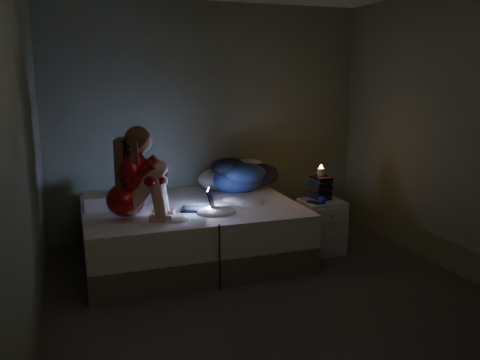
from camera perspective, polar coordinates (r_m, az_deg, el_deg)
name	(u,v)px	position (r m, az deg, el deg)	size (l,w,h in m)	color
floor	(274,299)	(4.19, 3.96, -13.71)	(3.60, 3.80, 0.02)	#393634
wall_back	(210,121)	(5.60, -3.57, 6.82)	(3.60, 0.02, 2.60)	#5C6448
wall_front	(459,201)	(2.22, 24.18, -2.25)	(3.60, 0.02, 2.60)	#5C6448
wall_left	(22,155)	(3.51, -24.03, 2.69)	(0.02, 3.80, 2.60)	#5C6448
wall_right	(463,134)	(4.82, 24.51, 4.91)	(0.02, 3.80, 2.60)	#5C6448
bed	(191,232)	(4.93, -5.67, -6.05)	(2.06, 1.54, 0.57)	#BAB7B0
pillow	(109,201)	(4.88, -15.03, -2.33)	(0.46, 0.33, 0.13)	white
woman	(124,173)	(4.36, -13.33, 0.77)	(0.51, 0.34, 0.83)	#760202
laptop	(197,199)	(4.62, -5.03, -2.24)	(0.30, 0.21, 0.21)	black
clothes_pile	(237,173)	(5.38, -0.31, 0.78)	(0.64, 0.51, 0.38)	navy
nightstand	(321,226)	(5.18, 9.45, -5.33)	(0.41, 0.37, 0.55)	silver
book_stack	(320,188)	(5.14, 9.34, -0.88)	(0.19, 0.25, 0.24)	black
candle	(321,173)	(5.11, 9.40, 0.86)	(0.07, 0.07, 0.08)	beige
phone	(314,202)	(4.99, 8.58, -2.60)	(0.07, 0.14, 0.01)	black
blue_orb	(322,200)	(4.96, 9.51, -2.30)	(0.08, 0.08, 0.08)	navy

